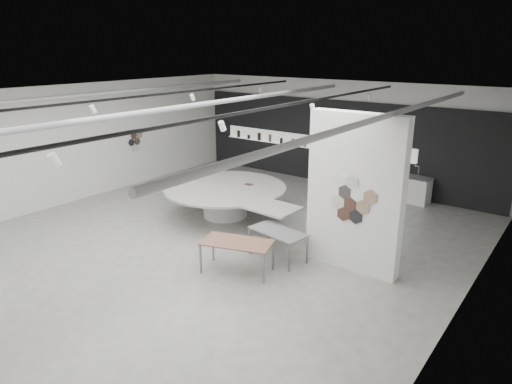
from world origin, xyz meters
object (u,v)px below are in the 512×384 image
Objects in this scene: kitchen_counter at (407,188)px; sample_table_stone at (278,233)px; partition_column at (355,194)px; display_island at (227,197)px; sample_table_wood at (237,244)px.

sample_table_stone is at bearing -94.35° from kitchen_counter.
partition_column reaches higher than kitchen_counter.
sample_table_wood is at bearing -42.86° from display_island.
sample_table_stone is at bearing 71.83° from sample_table_wood.
kitchen_counter is (1.32, 7.30, -0.25)m from sample_table_wood.
sample_table_wood is at bearing -95.81° from kitchen_counter.
sample_table_stone is (-1.60, -0.64, -1.14)m from partition_column.
display_island is 3.21m from sample_table_stone.
sample_table_stone is 6.27m from kitchen_counter.
display_island reaches higher than sample_table_stone.
kitchen_counter is at bearing 81.20° from sample_table_stone.
display_island is 3.19× the size of sample_table_stone.
display_island is 2.75× the size of sample_table_wood.
partition_column reaches higher than sample_table_stone.
kitchen_counter is (0.96, 6.19, -0.22)m from sample_table_stone.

